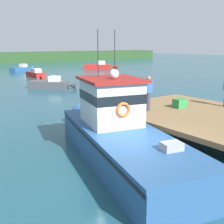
% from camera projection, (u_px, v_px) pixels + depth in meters
% --- Properties ---
extents(ground_plane, '(200.00, 200.00, 0.00)m').
position_uv_depth(ground_plane, '(128.00, 169.00, 9.82)').
color(ground_plane, '#1E4C5B').
extents(dock, '(6.00, 9.00, 1.20)m').
position_uv_depth(dock, '(210.00, 118.00, 12.40)').
color(dock, '#4C3D2D').
rests_on(dock, ground).
extents(main_fishing_boat, '(4.57, 9.93, 4.80)m').
position_uv_depth(main_fishing_boat, '(117.00, 132.00, 10.58)').
color(main_fishing_boat, '#285184').
rests_on(main_fishing_boat, ground).
extents(crate_single_far, '(0.62, 0.47, 0.44)m').
position_uv_depth(crate_single_far, '(180.00, 103.00, 13.81)').
color(crate_single_far, '#2D8442').
rests_on(crate_single_far, dock).
extents(deckhand_further_back, '(0.36, 0.22, 1.63)m').
position_uv_depth(deckhand_further_back, '(148.00, 93.00, 13.08)').
color(deckhand_further_back, '#383842').
rests_on(deckhand_further_back, dock).
extents(moored_boat_outer_mooring, '(5.41, 4.32, 1.48)m').
position_uv_depth(moored_boat_outer_mooring, '(100.00, 66.00, 49.00)').
color(moored_boat_outer_mooring, red).
rests_on(moored_boat_outer_mooring, ground).
extents(moored_boat_far_right, '(4.55, 2.98, 1.18)m').
position_uv_depth(moored_boat_far_right, '(22.00, 69.00, 45.30)').
color(moored_boat_far_right, '#285184').
rests_on(moored_boat_far_right, ground).
extents(moored_boat_near_channel, '(1.19, 4.59, 1.17)m').
position_uv_depth(moored_boat_near_channel, '(36.00, 74.00, 37.10)').
color(moored_boat_near_channel, red).
rests_on(moored_boat_near_channel, ground).
extents(moored_boat_mid_harbor, '(3.97, 4.23, 1.23)m').
position_uv_depth(moored_boat_mid_harbor, '(52.00, 84.00, 27.73)').
color(moored_boat_mid_harbor, '#4C4C51').
rests_on(moored_boat_mid_harbor, ground).
extents(mooring_buoy_inshore, '(0.34, 0.34, 0.34)m').
position_uv_depth(mooring_buoy_inshore, '(177.00, 98.00, 21.81)').
color(mooring_buoy_inshore, '#EA5B19').
rests_on(mooring_buoy_inshore, ground).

